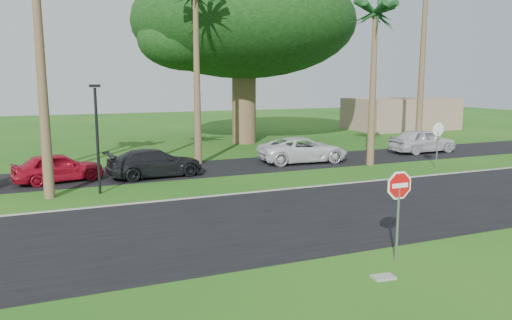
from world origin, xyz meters
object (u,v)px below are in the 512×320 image
Objects in this scene: stop_sign_near at (399,197)px; stop_sign_far at (438,135)px; car_red at (58,168)px; car_dark at (155,163)px; car_minivan at (303,150)px; car_pickup at (423,141)px.

stop_sign_near and stop_sign_far have the same top height.
stop_sign_far is 0.64× the size of car_red.
car_dark is 8.97m from car_minivan.
stop_sign_far is 0.56× the size of car_pickup.
stop_sign_far is at bearing 43.73° from stop_sign_near.
stop_sign_near is 16.84m from car_red.
car_red is 13.42m from car_minivan.
stop_sign_far reaches higher than car_dark.
car_dark is 1.03× the size of car_pickup.
car_red reaches higher than car_dark.
car_pickup is (14.52, 15.59, -0.98)m from stop_sign_near.
car_dark is at bearing 92.62° from car_pickup.
stop_sign_near is at bearing -162.90° from car_red.
car_minivan is at bearing -89.03° from car_dark.
car_pickup is (22.57, 0.84, 0.09)m from car_red.
stop_sign_far is 15.42m from car_dark.
stop_sign_near is 21.33m from car_pickup.
stop_sign_near is at bearing 164.64° from car_minivan.
stop_sign_near is at bearing 135.32° from car_pickup.
car_dark is at bearing 103.99° from stop_sign_near.
stop_sign_far reaches higher than car_minivan.
stop_sign_near is 0.50× the size of car_minivan.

